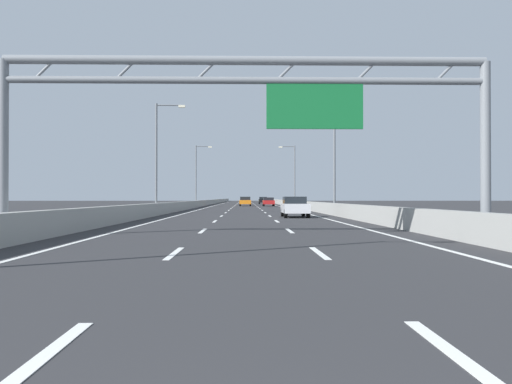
# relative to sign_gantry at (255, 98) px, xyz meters

# --- Properties ---
(ground_plane) EXTENTS (260.00, 260.00, 0.00)m
(ground_plane) POSITION_rel_sign_gantry_xyz_m (-0.30, 81.98, -4.88)
(ground_plane) COLOR #2D2D30
(lane_dash_left_0) EXTENTS (0.16, 3.00, 0.01)m
(lane_dash_left_0) POSITION_rel_sign_gantry_xyz_m (-2.10, -14.52, -4.87)
(lane_dash_left_0) COLOR white
(lane_dash_left_0) RESTS_ON ground_plane
(lane_dash_left_1) EXTENTS (0.16, 3.00, 0.01)m
(lane_dash_left_1) POSITION_rel_sign_gantry_xyz_m (-2.10, -5.52, -4.87)
(lane_dash_left_1) COLOR white
(lane_dash_left_1) RESTS_ON ground_plane
(lane_dash_left_2) EXTENTS (0.16, 3.00, 0.01)m
(lane_dash_left_2) POSITION_rel_sign_gantry_xyz_m (-2.10, 3.48, -4.87)
(lane_dash_left_2) COLOR white
(lane_dash_left_2) RESTS_ON ground_plane
(lane_dash_left_3) EXTENTS (0.16, 3.00, 0.01)m
(lane_dash_left_3) POSITION_rel_sign_gantry_xyz_m (-2.10, 12.48, -4.87)
(lane_dash_left_3) COLOR white
(lane_dash_left_3) RESTS_ON ground_plane
(lane_dash_left_4) EXTENTS (0.16, 3.00, 0.01)m
(lane_dash_left_4) POSITION_rel_sign_gantry_xyz_m (-2.10, 21.48, -4.87)
(lane_dash_left_4) COLOR white
(lane_dash_left_4) RESTS_ON ground_plane
(lane_dash_left_5) EXTENTS (0.16, 3.00, 0.01)m
(lane_dash_left_5) POSITION_rel_sign_gantry_xyz_m (-2.10, 30.48, -4.87)
(lane_dash_left_5) COLOR white
(lane_dash_left_5) RESTS_ON ground_plane
(lane_dash_left_6) EXTENTS (0.16, 3.00, 0.01)m
(lane_dash_left_6) POSITION_rel_sign_gantry_xyz_m (-2.10, 39.48, -4.87)
(lane_dash_left_6) COLOR white
(lane_dash_left_6) RESTS_ON ground_plane
(lane_dash_left_7) EXTENTS (0.16, 3.00, 0.01)m
(lane_dash_left_7) POSITION_rel_sign_gantry_xyz_m (-2.10, 48.48, -4.87)
(lane_dash_left_7) COLOR white
(lane_dash_left_7) RESTS_ON ground_plane
(lane_dash_left_8) EXTENTS (0.16, 3.00, 0.01)m
(lane_dash_left_8) POSITION_rel_sign_gantry_xyz_m (-2.10, 57.48, -4.87)
(lane_dash_left_8) COLOR white
(lane_dash_left_8) RESTS_ON ground_plane
(lane_dash_left_9) EXTENTS (0.16, 3.00, 0.01)m
(lane_dash_left_9) POSITION_rel_sign_gantry_xyz_m (-2.10, 66.48, -4.87)
(lane_dash_left_9) COLOR white
(lane_dash_left_9) RESTS_ON ground_plane
(lane_dash_left_10) EXTENTS (0.16, 3.00, 0.01)m
(lane_dash_left_10) POSITION_rel_sign_gantry_xyz_m (-2.10, 75.48, -4.87)
(lane_dash_left_10) COLOR white
(lane_dash_left_10) RESTS_ON ground_plane
(lane_dash_left_11) EXTENTS (0.16, 3.00, 0.01)m
(lane_dash_left_11) POSITION_rel_sign_gantry_xyz_m (-2.10, 84.48, -4.87)
(lane_dash_left_11) COLOR white
(lane_dash_left_11) RESTS_ON ground_plane
(lane_dash_left_12) EXTENTS (0.16, 3.00, 0.01)m
(lane_dash_left_12) POSITION_rel_sign_gantry_xyz_m (-2.10, 93.48, -4.87)
(lane_dash_left_12) COLOR white
(lane_dash_left_12) RESTS_ON ground_plane
(lane_dash_left_13) EXTENTS (0.16, 3.00, 0.01)m
(lane_dash_left_13) POSITION_rel_sign_gantry_xyz_m (-2.10, 102.48, -4.87)
(lane_dash_left_13) COLOR white
(lane_dash_left_13) RESTS_ON ground_plane
(lane_dash_left_14) EXTENTS (0.16, 3.00, 0.01)m
(lane_dash_left_14) POSITION_rel_sign_gantry_xyz_m (-2.10, 111.48, -4.87)
(lane_dash_left_14) COLOR white
(lane_dash_left_14) RESTS_ON ground_plane
(lane_dash_left_15) EXTENTS (0.16, 3.00, 0.01)m
(lane_dash_left_15) POSITION_rel_sign_gantry_xyz_m (-2.10, 120.48, -4.87)
(lane_dash_left_15) COLOR white
(lane_dash_left_15) RESTS_ON ground_plane
(lane_dash_left_16) EXTENTS (0.16, 3.00, 0.01)m
(lane_dash_left_16) POSITION_rel_sign_gantry_xyz_m (-2.10, 129.48, -4.87)
(lane_dash_left_16) COLOR white
(lane_dash_left_16) RESTS_ON ground_plane
(lane_dash_left_17) EXTENTS (0.16, 3.00, 0.01)m
(lane_dash_left_17) POSITION_rel_sign_gantry_xyz_m (-2.10, 138.48, -4.87)
(lane_dash_left_17) COLOR white
(lane_dash_left_17) RESTS_ON ground_plane
(lane_dash_right_0) EXTENTS (0.16, 3.00, 0.01)m
(lane_dash_right_0) POSITION_rel_sign_gantry_xyz_m (1.50, -14.52, -4.87)
(lane_dash_right_0) COLOR white
(lane_dash_right_0) RESTS_ON ground_plane
(lane_dash_right_1) EXTENTS (0.16, 3.00, 0.01)m
(lane_dash_right_1) POSITION_rel_sign_gantry_xyz_m (1.50, -5.52, -4.87)
(lane_dash_right_1) COLOR white
(lane_dash_right_1) RESTS_ON ground_plane
(lane_dash_right_2) EXTENTS (0.16, 3.00, 0.01)m
(lane_dash_right_2) POSITION_rel_sign_gantry_xyz_m (1.50, 3.48, -4.87)
(lane_dash_right_2) COLOR white
(lane_dash_right_2) RESTS_ON ground_plane
(lane_dash_right_3) EXTENTS (0.16, 3.00, 0.01)m
(lane_dash_right_3) POSITION_rel_sign_gantry_xyz_m (1.50, 12.48, -4.87)
(lane_dash_right_3) COLOR white
(lane_dash_right_3) RESTS_ON ground_plane
(lane_dash_right_4) EXTENTS (0.16, 3.00, 0.01)m
(lane_dash_right_4) POSITION_rel_sign_gantry_xyz_m (1.50, 21.48, -4.87)
(lane_dash_right_4) COLOR white
(lane_dash_right_4) RESTS_ON ground_plane
(lane_dash_right_5) EXTENTS (0.16, 3.00, 0.01)m
(lane_dash_right_5) POSITION_rel_sign_gantry_xyz_m (1.50, 30.48, -4.87)
(lane_dash_right_5) COLOR white
(lane_dash_right_5) RESTS_ON ground_plane
(lane_dash_right_6) EXTENTS (0.16, 3.00, 0.01)m
(lane_dash_right_6) POSITION_rel_sign_gantry_xyz_m (1.50, 39.48, -4.87)
(lane_dash_right_6) COLOR white
(lane_dash_right_6) RESTS_ON ground_plane
(lane_dash_right_7) EXTENTS (0.16, 3.00, 0.01)m
(lane_dash_right_7) POSITION_rel_sign_gantry_xyz_m (1.50, 48.48, -4.87)
(lane_dash_right_7) COLOR white
(lane_dash_right_7) RESTS_ON ground_plane
(lane_dash_right_8) EXTENTS (0.16, 3.00, 0.01)m
(lane_dash_right_8) POSITION_rel_sign_gantry_xyz_m (1.50, 57.48, -4.87)
(lane_dash_right_8) COLOR white
(lane_dash_right_8) RESTS_ON ground_plane
(lane_dash_right_9) EXTENTS (0.16, 3.00, 0.01)m
(lane_dash_right_9) POSITION_rel_sign_gantry_xyz_m (1.50, 66.48, -4.87)
(lane_dash_right_9) COLOR white
(lane_dash_right_9) RESTS_ON ground_plane
(lane_dash_right_10) EXTENTS (0.16, 3.00, 0.01)m
(lane_dash_right_10) POSITION_rel_sign_gantry_xyz_m (1.50, 75.48, -4.87)
(lane_dash_right_10) COLOR white
(lane_dash_right_10) RESTS_ON ground_plane
(lane_dash_right_11) EXTENTS (0.16, 3.00, 0.01)m
(lane_dash_right_11) POSITION_rel_sign_gantry_xyz_m (1.50, 84.48, -4.87)
(lane_dash_right_11) COLOR white
(lane_dash_right_11) RESTS_ON ground_plane
(lane_dash_right_12) EXTENTS (0.16, 3.00, 0.01)m
(lane_dash_right_12) POSITION_rel_sign_gantry_xyz_m (1.50, 93.48, -4.87)
(lane_dash_right_12) COLOR white
(lane_dash_right_12) RESTS_ON ground_plane
(lane_dash_right_13) EXTENTS (0.16, 3.00, 0.01)m
(lane_dash_right_13) POSITION_rel_sign_gantry_xyz_m (1.50, 102.48, -4.87)
(lane_dash_right_13) COLOR white
(lane_dash_right_13) RESTS_ON ground_plane
(lane_dash_right_14) EXTENTS (0.16, 3.00, 0.01)m
(lane_dash_right_14) POSITION_rel_sign_gantry_xyz_m (1.50, 111.48, -4.87)
(lane_dash_right_14) COLOR white
(lane_dash_right_14) RESTS_ON ground_plane
(lane_dash_right_15) EXTENTS (0.16, 3.00, 0.01)m
(lane_dash_right_15) POSITION_rel_sign_gantry_xyz_m (1.50, 120.48, -4.87)
(lane_dash_right_15) COLOR white
(lane_dash_right_15) RESTS_ON ground_plane
(lane_dash_right_16) EXTENTS (0.16, 3.00, 0.01)m
(lane_dash_right_16) POSITION_rel_sign_gantry_xyz_m (1.50, 129.48, -4.87)
(lane_dash_right_16) COLOR white
(lane_dash_right_16) RESTS_ON ground_plane
(lane_dash_right_17) EXTENTS (0.16, 3.00, 0.01)m
(lane_dash_right_17) POSITION_rel_sign_gantry_xyz_m (1.50, 138.48, -4.87)
(lane_dash_right_17) COLOR white
(lane_dash_right_17) RESTS_ON ground_plane
(edge_line_left) EXTENTS (0.16, 176.00, 0.01)m
(edge_line_left) POSITION_rel_sign_gantry_xyz_m (-5.55, 69.98, -4.87)
(edge_line_left) COLOR white
(edge_line_left) RESTS_ON ground_plane
(edge_line_right) EXTENTS (0.16, 176.00, 0.01)m
(edge_line_right) POSITION_rel_sign_gantry_xyz_m (4.95, 69.98, -4.87)
(edge_line_right) COLOR white
(edge_line_right) RESTS_ON ground_plane
(barrier_left) EXTENTS (0.45, 220.00, 0.95)m
(barrier_left) POSITION_rel_sign_gantry_xyz_m (-7.20, 91.98, -4.40)
(barrier_left) COLOR #9E9E99
(barrier_left) RESTS_ON ground_plane
(barrier_right) EXTENTS (0.45, 220.00, 0.95)m
(barrier_right) POSITION_rel_sign_gantry_xyz_m (6.60, 91.98, -4.40)
(barrier_right) COLOR #9E9E99
(barrier_right) RESTS_ON ground_plane
(sign_gantry) EXTENTS (17.28, 0.36, 6.36)m
(sign_gantry) POSITION_rel_sign_gantry_xyz_m (0.00, 0.00, 0.00)
(sign_gantry) COLOR gray
(sign_gantry) RESTS_ON ground_plane
(streetlamp_left_mid) EXTENTS (2.58, 0.28, 9.50)m
(streetlamp_left_mid) POSITION_rel_sign_gantry_xyz_m (-7.77, 27.88, 0.52)
(streetlamp_left_mid) COLOR slate
(streetlamp_left_mid) RESTS_ON ground_plane
(streetlamp_right_mid) EXTENTS (2.58, 0.28, 9.50)m
(streetlamp_right_mid) POSITION_rel_sign_gantry_xyz_m (7.16, 27.88, 0.52)
(streetlamp_right_mid) COLOR slate
(streetlamp_right_mid) RESTS_ON ground_plane
(streetlamp_left_far) EXTENTS (2.58, 0.28, 9.50)m
(streetlamp_left_far) POSITION_rel_sign_gantry_xyz_m (-7.77, 65.64, 0.52)
(streetlamp_left_far) COLOR slate
(streetlamp_left_far) RESTS_ON ground_plane
(streetlamp_right_far) EXTENTS (2.58, 0.28, 9.50)m
(streetlamp_right_far) POSITION_rel_sign_gantry_xyz_m (7.16, 65.64, 0.52)
(streetlamp_right_far) COLOR slate
(streetlamp_right_far) RESTS_ON ground_plane
(orange_car) EXTENTS (1.88, 4.33, 1.50)m
(orange_car) POSITION_rel_sign_gantry_xyz_m (-0.32, 69.68, -4.10)
(orange_car) COLOR orange
(orange_car) RESTS_ON ground_plane
(white_car) EXTENTS (1.74, 4.26, 1.45)m
(white_car) POSITION_rel_sign_gantry_xyz_m (3.14, 19.12, -4.13)
(white_car) COLOR silver
(white_car) RESTS_ON ground_plane
(yellow_car) EXTENTS (1.89, 4.19, 1.49)m
(yellow_car) POSITION_rel_sign_gantry_xyz_m (-0.12, 113.62, -4.13)
(yellow_car) COLOR yellow
(yellow_car) RESTS_ON ground_plane
(red_car) EXTENTS (1.81, 4.17, 1.39)m
(red_car) POSITION_rel_sign_gantry_xyz_m (3.40, 67.59, -4.16)
(red_car) COLOR red
(red_car) RESTS_ON ground_plane
(black_car) EXTENTS (1.80, 4.41, 1.51)m
(black_car) POSITION_rel_sign_gantry_xyz_m (3.48, 96.92, -4.11)
(black_car) COLOR black
(black_car) RESTS_ON ground_plane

